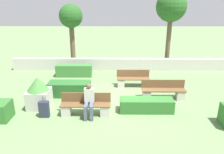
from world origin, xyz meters
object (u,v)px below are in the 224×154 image
bench_front (86,107)px  planter_corner_left (39,92)px  tree_leftmost (71,18)px  tree_center_left (171,8)px  person_seated_man (89,99)px  suitcase (44,109)px  bench_left_side (133,80)px  bench_right_side (163,92)px

bench_front → planter_corner_left: (-2.07, 0.64, 0.34)m
tree_leftmost → tree_center_left: 6.66m
person_seated_man → tree_leftmost: (-1.95, 7.47, 2.48)m
suitcase → tree_leftmost: bearing=91.3°
tree_center_left → suitcase: bearing=-131.8°
bench_left_side → person_seated_man: person_seated_man is taller
bench_right_side → planter_corner_left: (-5.51, -0.89, 0.34)m
tree_leftmost → bench_front: bearing=-76.3°
tree_center_left → bench_left_side: bearing=-124.2°
bench_front → tree_center_left: bearing=55.4°
bench_front → suitcase: size_ratio=2.32×
bench_front → bench_right_side: (3.44, 1.53, 0.00)m
bench_front → bench_left_side: bearing=55.0°
planter_corner_left → tree_center_left: size_ratio=0.27×
bench_right_side → suitcase: bearing=-156.3°
bench_front → suitcase: bench_front is taller
bench_right_side → planter_corner_left: planter_corner_left is taller
planter_corner_left → tree_center_left: tree_center_left is taller
tree_leftmost → tree_center_left: bearing=-2.8°
suitcase → tree_leftmost: (-0.17, 7.53, 2.90)m
tree_center_left → bench_front: bearing=-124.6°
planter_corner_left → tree_leftmost: tree_leftmost is taller
tree_center_left → tree_leftmost: bearing=177.2°
bench_left_side → bench_right_side: bearing=-59.3°
bench_left_side → suitcase: 4.99m
bench_front → suitcase: 1.63m
suitcase → tree_center_left: tree_center_left is taller
bench_left_side → person_seated_man: size_ratio=1.29×
bench_left_side → planter_corner_left: size_ratio=1.27×
bench_left_side → tree_leftmost: (-3.94, 4.25, 2.89)m
tree_leftmost → bench_left_side: bearing=-47.2°
bench_front → tree_center_left: (4.83, 7.01, 3.55)m
suitcase → bench_right_side: bearing=18.9°
bench_right_side → suitcase: 5.34m
bench_front → suitcase: (-1.62, -0.20, -0.01)m
bench_front → bench_left_side: (2.15, 3.08, -0.01)m
bench_left_side → bench_front: bearing=-134.1°
bench_front → bench_left_side: 3.76m
bench_left_side → planter_corner_left: planter_corner_left is taller
bench_left_side → tree_center_left: tree_center_left is taller
suitcase → bench_left_side: bearing=41.0°
bench_front → person_seated_man: 0.46m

